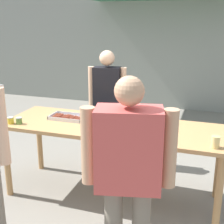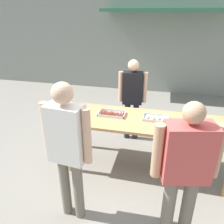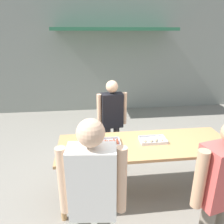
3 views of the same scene
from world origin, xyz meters
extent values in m
plane|color=gray|center=(0.00, 0.00, 0.00)|extent=(24.00, 24.00, 0.00)
cube|color=gray|center=(0.00, 4.00, 2.25)|extent=(12.00, 0.12, 4.50)
cube|color=tan|center=(0.00, 0.00, 0.85)|extent=(2.43, 0.83, 0.04)
cylinder|color=tan|center=(-1.15, -0.35, 0.42)|extent=(0.07, 0.07, 0.83)
cylinder|color=tan|center=(1.15, -0.35, 0.42)|extent=(0.07, 0.07, 0.83)
cylinder|color=tan|center=(-1.15, 0.35, 0.42)|extent=(0.07, 0.07, 0.83)
cylinder|color=tan|center=(1.15, 0.35, 0.42)|extent=(0.07, 0.07, 0.83)
cube|color=silver|center=(-0.56, 0.05, 0.87)|extent=(0.41, 0.24, 0.01)
cube|color=silver|center=(-0.56, -0.06, 0.90)|extent=(0.41, 0.01, 0.03)
cube|color=silver|center=(-0.56, 0.17, 0.90)|extent=(0.41, 0.01, 0.03)
cube|color=silver|center=(-0.76, 0.05, 0.90)|extent=(0.01, 0.24, 0.03)
cube|color=silver|center=(-0.35, 0.05, 0.90)|extent=(0.01, 0.24, 0.03)
cylinder|color=brown|center=(-0.72, 0.05, 0.89)|extent=(0.04, 0.14, 0.03)
cylinder|color=brown|center=(-0.69, 0.05, 0.89)|extent=(0.04, 0.15, 0.03)
cylinder|color=brown|center=(-0.66, 0.06, 0.89)|extent=(0.03, 0.13, 0.03)
cylinder|color=brown|center=(-0.62, 0.06, 0.89)|extent=(0.03, 0.12, 0.02)
cylinder|color=brown|center=(-0.59, 0.06, 0.89)|extent=(0.03, 0.13, 0.03)
cylinder|color=brown|center=(-0.55, 0.06, 0.89)|extent=(0.03, 0.12, 0.03)
cylinder|color=brown|center=(-0.52, 0.06, 0.89)|extent=(0.03, 0.11, 0.02)
cylinder|color=brown|center=(-0.49, 0.04, 0.89)|extent=(0.03, 0.14, 0.02)
cylinder|color=brown|center=(-0.45, 0.05, 0.89)|extent=(0.03, 0.12, 0.02)
cylinder|color=brown|center=(-0.42, 0.06, 0.89)|extent=(0.03, 0.15, 0.02)
cylinder|color=brown|center=(-0.38, 0.06, 0.89)|extent=(0.03, 0.13, 0.03)
cube|color=silver|center=(0.12, 0.05, 0.87)|extent=(0.38, 0.24, 0.01)
cube|color=silver|center=(0.12, -0.06, 0.90)|extent=(0.38, 0.01, 0.03)
cube|color=silver|center=(0.12, 0.17, 0.90)|extent=(0.38, 0.01, 0.03)
cube|color=silver|center=(-0.06, 0.05, 0.90)|extent=(0.01, 0.24, 0.03)
cube|color=silver|center=(0.31, 0.05, 0.90)|extent=(0.01, 0.24, 0.03)
ellipsoid|color=#D6B77F|center=(0.00, 0.05, 0.90)|extent=(0.05, 0.10, 0.04)
ellipsoid|color=#D6B77F|center=(0.08, 0.05, 0.90)|extent=(0.07, 0.12, 0.05)
ellipsoid|color=#D6B77F|center=(0.17, 0.05, 0.90)|extent=(0.07, 0.11, 0.04)
ellipsoid|color=#D6B77F|center=(0.25, 0.06, 0.89)|extent=(0.05, 0.09, 0.03)
cylinder|color=gold|center=(-1.08, -0.30, 0.90)|extent=(0.07, 0.07, 0.07)
cylinder|color=#B2B2B7|center=(-1.08, -0.30, 0.94)|extent=(0.06, 0.06, 0.01)
cylinder|color=#567A38|center=(-0.99, -0.28, 0.90)|extent=(0.07, 0.07, 0.07)
cylinder|color=#B2B2B7|center=(-0.99, -0.28, 0.94)|extent=(0.06, 0.06, 0.01)
cylinder|color=#DBC67A|center=(1.08, -0.30, 0.93)|extent=(0.08, 0.08, 0.11)
cylinder|color=#232328|center=(-0.44, 0.88, 0.38)|extent=(0.11, 0.11, 0.76)
cylinder|color=#232328|center=(-0.28, 0.90, 0.38)|extent=(0.11, 0.11, 0.76)
cube|color=black|center=(-0.36, 0.89, 1.06)|extent=(0.39, 0.24, 0.60)
sphere|color=#DBAD89|center=(-0.36, 0.89, 1.48)|extent=(0.21, 0.21, 0.21)
cylinder|color=#DBAD89|center=(-0.59, 0.86, 1.08)|extent=(0.08, 0.08, 0.57)
cylinder|color=#DBAD89|center=(-0.14, 0.91, 1.08)|extent=(0.08, 0.08, 0.57)
cylinder|color=#DBAD89|center=(-0.53, -1.15, 1.18)|extent=(0.09, 0.09, 0.63)
cube|color=#C64C47|center=(0.48, -1.06, 1.09)|extent=(0.52, 0.36, 0.62)
sphere|color=tan|center=(0.48, -1.06, 1.52)|extent=(0.21, 0.21, 0.21)
cylinder|color=tan|center=(0.76, -0.99, 1.10)|extent=(0.11, 0.11, 0.59)
cylinder|color=tan|center=(0.19, -1.12, 1.10)|extent=(0.11, 0.11, 0.59)
camera|label=1|loc=(1.01, -3.06, 1.99)|focal=50.00mm
camera|label=2|loc=(0.18, -2.96, 2.33)|focal=35.00mm
camera|label=3|loc=(-0.79, -2.64, 2.35)|focal=35.00mm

